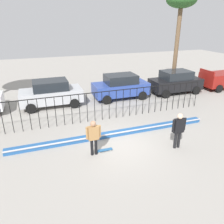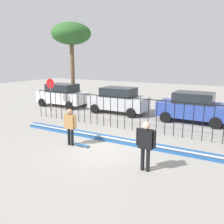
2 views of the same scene
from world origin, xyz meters
name	(u,v)px [view 1 (image 1 of 2)]	position (x,y,z in m)	size (l,w,h in m)	color
ground_plane	(121,144)	(0.00, 0.00, 0.00)	(60.00, 60.00, 0.00)	#9E9991
bowl_coping_ledge	(114,134)	(0.00, 0.98, 0.12)	(11.00, 0.40, 0.27)	#235699
perimeter_fence	(102,103)	(0.00, 3.19, 1.13)	(14.04, 0.04, 1.84)	black
skateboarder	(94,135)	(-1.51, -0.40, 1.03)	(0.69, 0.26, 1.72)	black
skateboard	(104,150)	(-0.98, -0.29, 0.06)	(0.80, 0.20, 0.07)	#26598C
camera_operator	(179,128)	(2.46, -1.16, 1.09)	(0.73, 0.28, 1.82)	black
parked_car_silver	(51,93)	(-2.71, 6.72, 0.97)	(4.30, 2.12, 1.90)	#B7BABF
parked_car_blue	(121,86)	(2.61, 6.68, 0.97)	(4.30, 2.12, 1.90)	#2D479E
parked_car_black	(176,82)	(7.49, 6.40, 0.97)	(4.30, 2.12, 1.90)	black
palm_tree_tall	(181,4)	(8.29, 7.94, 6.95)	(2.47, 2.47, 8.01)	brown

